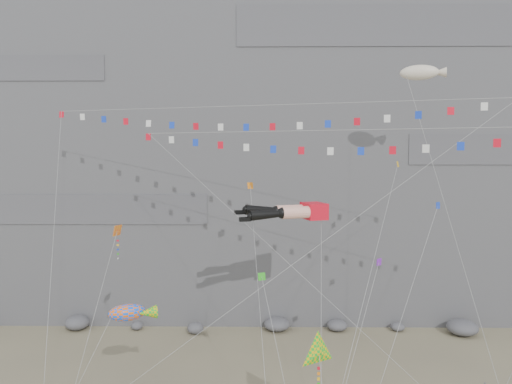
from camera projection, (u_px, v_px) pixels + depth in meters
cliff at (274, 95)px, 62.78m from camera, size 80.00×28.00×50.00m
talus_boulders at (277, 325)px, 49.63m from camera, size 60.00×3.00×1.20m
legs_kite at (291, 212)px, 38.53m from camera, size 7.29×17.25×20.59m
flag_banner_upper at (259, 106)px, 38.71m from camera, size 35.05×16.30×27.22m
flag_banner_lower at (346, 130)px, 34.82m from camera, size 30.21×11.45×21.78m
harlequin_kite at (117, 231)px, 35.99m from camera, size 2.64×7.80×13.93m
fish_windsock at (127, 313)px, 33.58m from camera, size 5.39×7.68×9.91m
delta_kite at (319, 353)px, 28.08m from camera, size 2.31×3.72×7.83m
blimp_windsock at (419, 73)px, 40.75m from camera, size 5.10×12.56×26.83m
small_kite_a at (251, 189)px, 41.05m from camera, size 2.28×17.16×22.26m
small_kite_b at (378, 264)px, 36.16m from camera, size 5.70×9.73×14.14m
small_kite_c at (262, 279)px, 33.20m from camera, size 2.96×7.88×12.03m
small_kite_d at (396, 171)px, 39.24m from camera, size 8.64×15.95×24.06m
small_kite_e at (436, 210)px, 35.13m from camera, size 8.01×9.38×17.97m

